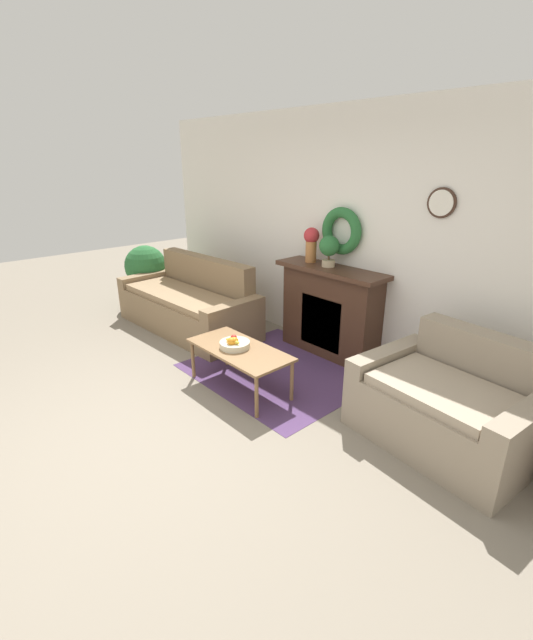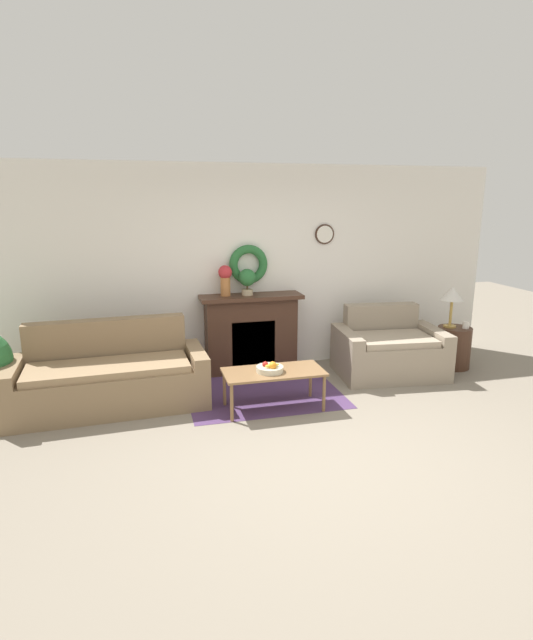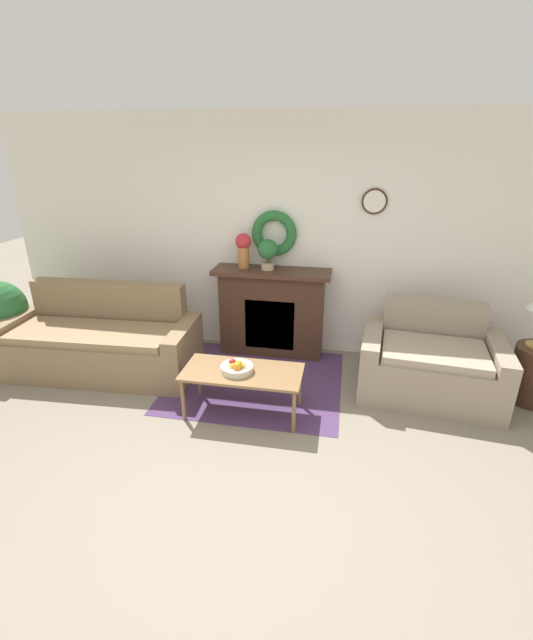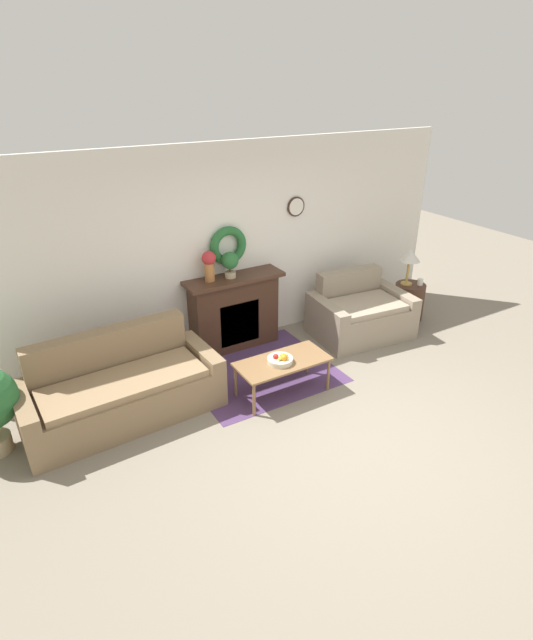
# 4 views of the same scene
# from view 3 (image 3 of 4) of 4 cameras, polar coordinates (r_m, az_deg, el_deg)

# --- Properties ---
(ground_plane) EXTENTS (16.00, 16.00, 0.00)m
(ground_plane) POSITION_cam_3_polar(r_m,az_deg,el_deg) (3.31, -4.90, -22.94)
(ground_plane) COLOR gray
(floor_rug) EXTENTS (1.80, 1.62, 0.01)m
(floor_rug) POSITION_cam_3_polar(r_m,az_deg,el_deg) (4.62, -1.43, -8.11)
(floor_rug) COLOR #4C335B
(floor_rug) RESTS_ON ground_plane
(wall_back) EXTENTS (6.80, 0.18, 2.70)m
(wall_back) POSITION_cam_3_polar(r_m,az_deg,el_deg) (4.97, 2.59, 10.82)
(wall_back) COLOR white
(wall_back) RESTS_ON ground_plane
(fireplace) EXTENTS (1.33, 0.41, 1.04)m
(fireplace) POSITION_cam_3_polar(r_m,az_deg,el_deg) (5.03, 0.72, 1.15)
(fireplace) COLOR #42281C
(fireplace) RESTS_ON ground_plane
(couch_left) EXTENTS (2.14, 0.98, 0.92)m
(couch_left) POSITION_cam_3_polar(r_m,az_deg,el_deg) (5.07, -21.18, -2.79)
(couch_left) COLOR #846B4C
(couch_left) RESTS_ON ground_plane
(loveseat_right) EXTENTS (1.42, 1.07, 0.87)m
(loveseat_right) POSITION_cam_3_polar(r_m,az_deg,el_deg) (4.61, 21.01, -5.37)
(loveseat_right) COLOR gray
(loveseat_right) RESTS_ON ground_plane
(coffee_table) EXTENTS (1.09, 0.52, 0.44)m
(coffee_table) POSITION_cam_3_polar(r_m,az_deg,el_deg) (3.95, -3.22, -7.31)
(coffee_table) COLOR olive
(coffee_table) RESTS_ON ground_plane
(fruit_bowl) EXTENTS (0.30, 0.30, 0.12)m
(fruit_bowl) POSITION_cam_3_polar(r_m,az_deg,el_deg) (3.90, -3.98, -6.35)
(fruit_bowl) COLOR beige
(fruit_bowl) RESTS_ON coffee_table
(vase_on_mantel_left) EXTENTS (0.18, 0.18, 0.39)m
(vase_on_mantel_left) POSITION_cam_3_polar(r_m,az_deg,el_deg) (4.88, -3.09, 9.59)
(vase_on_mantel_left) COLOR #AD6B38
(vase_on_mantel_left) RESTS_ON fireplace
(potted_plant_on_mantel) EXTENTS (0.22, 0.22, 0.34)m
(potted_plant_on_mantel) POSITION_cam_3_polar(r_m,az_deg,el_deg) (4.81, 0.16, 9.14)
(potted_plant_on_mantel) COLOR tan
(potted_plant_on_mantel) RESTS_ON fireplace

